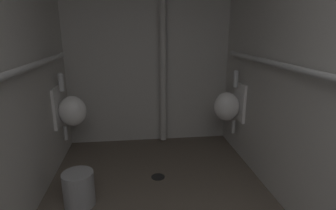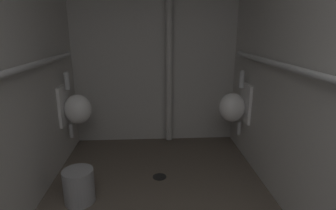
{
  "view_description": "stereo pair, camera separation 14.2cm",
  "coord_description": "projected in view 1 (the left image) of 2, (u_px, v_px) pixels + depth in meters",
  "views": [
    {
      "loc": [
        -0.18,
        0.15,
        1.47
      ],
      "look_at": [
        0.09,
        2.36,
        0.84
      ],
      "focal_mm": 29.03,
      "sensor_mm": 36.0,
      "label": 1
    },
    {
      "loc": [
        -0.04,
        0.15,
        1.47
      ],
      "look_at": [
        0.09,
        2.36,
        0.84
      ],
      "focal_mm": 29.03,
      "sensor_mm": 36.0,
      "label": 2
    }
  ],
  "objects": [
    {
      "name": "supply_pipe_right",
      "position": [
        308.0,
        72.0,
        1.82
      ],
      "size": [
        0.06,
        2.95,
        0.06
      ],
      "color": "#B2B2B2"
    },
    {
      "name": "wall_right",
      "position": [
        326.0,
        50.0,
        1.77
      ],
      "size": [
        0.06,
        3.75,
        2.67
      ],
      "primitive_type": "cube",
      "color": "#B9B5AF",
      "rests_on": "ground"
    },
    {
      "name": "wall_back",
      "position": [
        148.0,
        39.0,
        3.41
      ],
      "size": [
        2.2,
        0.06,
        2.67
      ],
      "primitive_type": "cube",
      "color": "#B9B5AF",
      "rests_on": "ground"
    },
    {
      "name": "waste_bin",
      "position": [
        79.0,
        189.0,
        2.32
      ],
      "size": [
        0.26,
        0.26,
        0.3
      ],
      "primitive_type": "cylinder",
      "color": "gray",
      "rests_on": "ground"
    },
    {
      "name": "urinal_right_mid",
      "position": [
        228.0,
        105.0,
        3.15
      ],
      "size": [
        0.32,
        0.3,
        0.76
      ],
      "color": "white"
    },
    {
      "name": "urinal_left_mid",
      "position": [
        71.0,
        110.0,
        2.97
      ],
      "size": [
        0.32,
        0.3,
        0.76
      ],
      "color": "white"
    },
    {
      "name": "floor_drain",
      "position": [
        158.0,
        177.0,
        2.78
      ],
      "size": [
        0.14,
        0.14,
        0.01
      ],
      "primitive_type": "cylinder",
      "color": "black",
      "rests_on": "ground"
    },
    {
      "name": "standpipe_back_wall",
      "position": [
        163.0,
        40.0,
        3.32
      ],
      "size": [
        0.09,
        0.09,
        2.62
      ],
      "primitive_type": "cylinder",
      "color": "#B9B5AF",
      "rests_on": "ground"
    }
  ]
}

